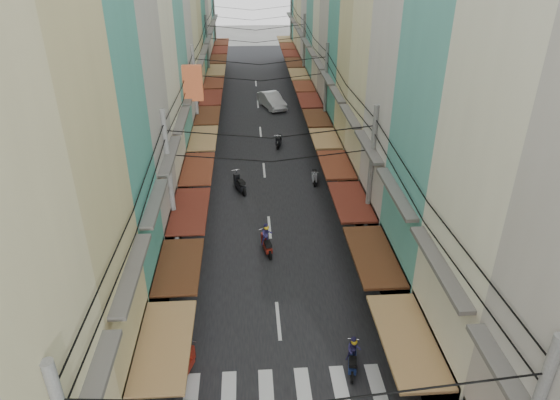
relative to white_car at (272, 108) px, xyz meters
name	(u,v)px	position (x,y,z in m)	size (l,w,h in m)	color
ground	(276,292)	(-1.36, -28.86, 0.00)	(160.00, 160.00, 0.00)	slate
road	(261,140)	(-1.36, -8.86, 0.01)	(10.00, 80.00, 0.02)	black
sidewalk_left	(182,142)	(-7.86, -8.86, 0.03)	(3.00, 80.00, 0.06)	slate
sidewalk_right	(339,138)	(5.14, -8.86, 0.03)	(3.00, 80.00, 0.06)	slate
crosswalk	(285,393)	(-1.36, -34.86, 0.03)	(7.55, 2.40, 0.01)	silver
building_row_left	(142,25)	(-9.28, -12.29, 9.78)	(7.80, 67.67, 23.70)	beige
building_row_right	(375,28)	(6.56, -12.41, 9.41)	(7.80, 68.98, 22.59)	teal
utility_poles	(262,76)	(-1.36, -13.84, 6.59)	(10.20, 66.13, 8.20)	gray
white_car	(272,108)	(0.00, 0.00, 0.00)	(5.20, 2.04, 1.84)	silver
bicycle	(394,260)	(5.02, -26.57, 0.00)	(0.59, 1.59, 1.09)	black
moving_scooters	(262,246)	(-1.86, -25.64, 0.54)	(7.63, 25.55, 1.99)	black
parked_scooters	(379,323)	(2.91, -31.83, 0.47)	(13.22, 13.16, 1.00)	black
pedestrians	(179,243)	(-6.17, -25.75, 1.03)	(13.49, 23.36, 2.17)	#241E29
market_umbrella	(416,264)	(4.82, -30.11, 2.22)	(2.39, 2.39, 2.52)	#B2B2B7
traffic_sign	(416,314)	(3.88, -33.19, 2.12)	(0.10, 0.64, 2.91)	gray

